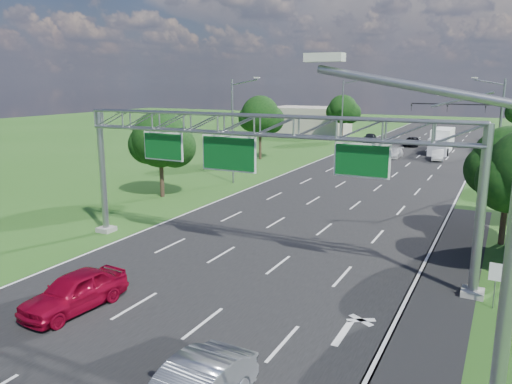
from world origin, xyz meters
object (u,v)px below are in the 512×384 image
Objects in this scene: red_coupe at (74,291)px; box_truck at (442,141)px; regulatory_sign at (496,276)px; sign_gantry at (258,136)px; traffic_signal at (473,115)px.

box_truck is at bearing 86.93° from red_coupe.
box_truck is at bearing 99.44° from regulatory_sign.
red_coupe is at bearing -114.28° from sign_gantry.
red_coupe is 0.57× the size of box_truck.
traffic_signal is 63.58m from red_coupe.
sign_gantry is at bearing 175.17° from regulatory_sign.
regulatory_sign is at bearing -79.70° from box_truck.
traffic_signal is at bearing 84.14° from red_coupe.
sign_gantry is 1.92× the size of traffic_signal.
traffic_signal reaches higher than regulatory_sign.
sign_gantry is 2.70× the size of box_truck.
regulatory_sign is (12.07, -1.02, -5.38)m from sign_gantry.
regulatory_sign is 0.24× the size of box_truck.
regulatory_sign is at bearing -4.83° from sign_gantry.
regulatory_sign is 51.55m from box_truck.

